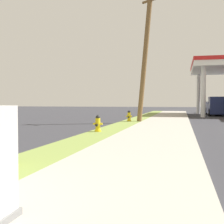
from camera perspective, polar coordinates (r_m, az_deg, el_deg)
name	(u,v)px	position (r m, az deg, el deg)	size (l,w,h in m)	color
fire_hydrant_nearest	(8,150)	(6.57, -19.54, -6.97)	(0.42, 0.38, 0.74)	yellow
fire_hydrant_second	(98,124)	(13.17, -2.77, -2.41)	(0.42, 0.38, 0.74)	yellow
fire_hydrant_third	(129,117)	(20.11, 3.32, -0.88)	(0.42, 0.37, 0.74)	yellow
utility_pole_midground	(145,56)	(20.02, 6.42, 10.69)	(1.64, 1.22, 8.57)	brown
car_white_by_near_pump	(212,107)	(39.88, 18.74, 0.84)	(2.24, 4.62, 1.57)	white
truck_navy_at_far_bay	(217,107)	(33.05, 19.74, 0.95)	(2.17, 5.42, 1.97)	navy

